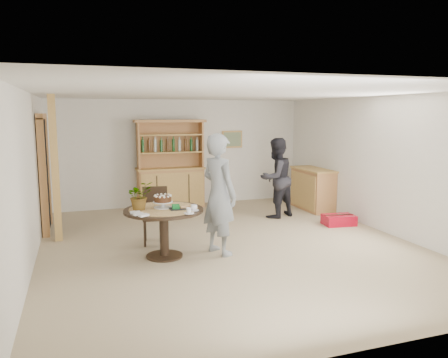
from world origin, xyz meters
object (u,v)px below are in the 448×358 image
Objects in this scene: teen_boy at (219,194)px; dining_table at (164,218)px; sideboard at (313,189)px; red_suitcase at (339,220)px; hutch at (171,178)px; dining_chair at (155,211)px; adult_person at (276,178)px.

dining_table is at bearing 61.01° from teen_boy.
sideboard reaches higher than red_suitcase.
hutch is 1.62× the size of sideboard.
dining_chair is 1.31m from teen_boy.
dining_table is 3.30m from adult_person.
teen_boy is 2.70m from adult_person.
red_suitcase is (3.64, 0.82, -0.50)m from dining_table.
dining_chair reaches higher than dining_table.
dining_table is 1.27× the size of dining_chair.
teen_boy is at bearing -142.13° from sideboard.
teen_boy is at bearing -38.47° from dining_chair.
teen_boy reaches higher than adult_person.
teen_boy is (0.84, -0.93, 0.41)m from dining_chair.
sideboard is at bearing -74.41° from teen_boy.
hutch is 3.60m from teen_boy.
hutch reaches higher than red_suitcase.
adult_person is at bearing 138.16° from red_suitcase.
adult_person reaches higher than dining_table.
dining_table reaches higher than red_suitcase.
adult_person is (1.90, -1.66, 0.15)m from hutch.
sideboard reaches higher than dining_table.
dining_table is 1.87× the size of red_suitcase.
sideboard is at bearing 30.17° from dining_table.
red_suitcase is at bearing 111.07° from adult_person.
red_suitcase is at bearing -43.73° from hutch.
dining_table is (-0.84, -3.49, -0.08)m from hutch.
hutch reaches higher than adult_person.
dining_chair is (0.01, 0.83, -0.07)m from dining_table.
dining_table is 0.71× the size of adult_person.
dining_chair reaches higher than sideboard.
hutch is 3.92m from red_suitcase.
adult_person reaches higher than red_suitcase.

